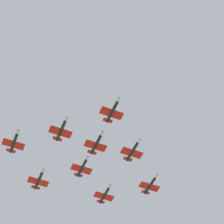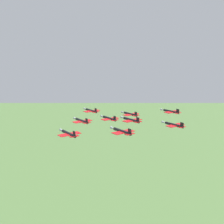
# 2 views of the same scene
# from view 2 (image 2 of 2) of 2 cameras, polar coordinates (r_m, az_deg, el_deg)

# --- Properties ---
(jet_lead) EXTENTS (12.37, 10.39, 2.81)m
(jet_lead) POSITION_cam_2_polar(r_m,az_deg,el_deg) (164.27, -4.29, 0.30)
(jet_lead) COLOR black
(jet_port_inner) EXTENTS (12.37, 10.39, 2.81)m
(jet_port_inner) POSITION_cam_2_polar(r_m,az_deg,el_deg) (142.64, -6.22, -1.78)
(jet_port_inner) COLOR black
(jet_starboard_inner) EXTENTS (12.37, 10.39, 2.81)m
(jet_starboard_inner) POSITION_cam_2_polar(r_m,az_deg,el_deg) (161.35, 3.69, -0.41)
(jet_starboard_inner) COLOR black
(jet_port_outer) EXTENTS (12.37, 10.39, 2.81)m
(jet_port_outer) POSITION_cam_2_polar(r_m,az_deg,el_deg) (150.23, -0.59, -1.29)
(jet_port_outer) COLOR black
(jet_starboard_outer) EXTENTS (12.37, 10.39, 2.81)m
(jet_starboard_outer) POSITION_cam_2_polar(r_m,az_deg,el_deg) (121.35, -8.83, -4.34)
(jet_starboard_outer) COLOR black
(jet_center_rear) EXTENTS (12.37, 10.39, 2.81)m
(jet_center_rear) POSITION_cam_2_polar(r_m,az_deg,el_deg) (160.92, 11.86, 0.12)
(jet_center_rear) COLOR black
(jet_port_trail) EXTENTS (12.37, 10.39, 2.81)m
(jet_port_trail) POSITION_cam_2_polar(r_m,az_deg,el_deg) (136.12, 3.87, -1.60)
(jet_port_trail) COLOR black
(jet_starboard_trail) EXTENTS (12.37, 10.39, 2.81)m
(jet_starboard_trail) POSITION_cam_2_polar(r_m,az_deg,el_deg) (116.45, 2.02, -3.93)
(jet_starboard_trail) COLOR black
(jet_tail_end) EXTENTS (12.37, 10.39, 2.81)m
(jet_tail_end) POSITION_cam_2_polar(r_m,az_deg,el_deg) (139.08, 12.43, -2.55)
(jet_tail_end) COLOR black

